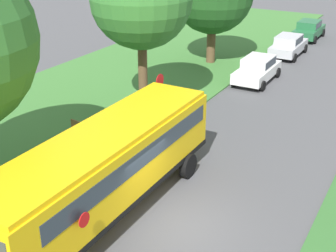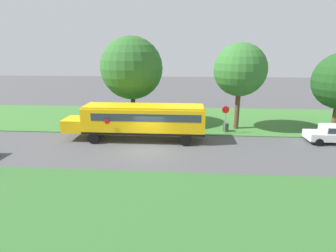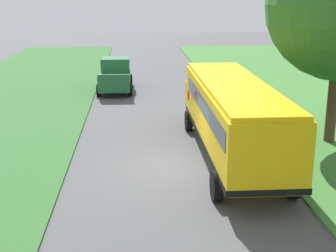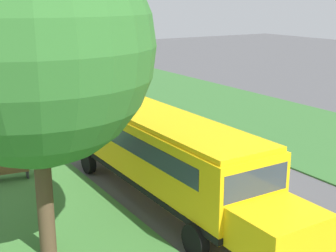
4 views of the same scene
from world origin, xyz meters
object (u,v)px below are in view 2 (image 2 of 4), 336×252
object	(u,v)px
park_bench	(193,123)
stop_sign	(225,117)
oak_tree_beside_bus	(132,69)
trash_bin	(226,128)
school_bus	(141,119)
car_white_nearest	(334,133)
oak_tree_roadside_mid	(241,69)

from	to	relation	value
park_bench	stop_sign	bearing A→B (deg)	53.32
oak_tree_beside_bus	trash_bin	world-z (taller)	oak_tree_beside_bus
oak_tree_beside_bus	stop_sign	size ratio (longest dim) A/B	3.34
school_bus	car_white_nearest	size ratio (longest dim) A/B	2.82
car_white_nearest	trash_bin	xyz separation A→B (m)	(-2.50, -8.85, -0.43)
car_white_nearest	stop_sign	xyz separation A→B (m)	(-1.80, -9.06, 0.86)
car_white_nearest	oak_tree_beside_bus	world-z (taller)	oak_tree_beside_bus
school_bus	stop_sign	size ratio (longest dim) A/B	4.53
school_bus	stop_sign	distance (m)	7.96
school_bus	oak_tree_beside_bus	size ratio (longest dim) A/B	1.36
car_white_nearest	trash_bin	world-z (taller)	car_white_nearest
oak_tree_roadside_mid	stop_sign	size ratio (longest dim) A/B	3.10
car_white_nearest	oak_tree_roadside_mid	distance (m)	9.81
school_bus	car_white_nearest	xyz separation A→B (m)	(-0.38, 16.71, -1.05)
stop_sign	oak_tree_roadside_mid	bearing A→B (deg)	139.30
trash_bin	park_bench	bearing A→B (deg)	-115.61
school_bus	oak_tree_beside_bus	distance (m)	6.50
oak_tree_beside_bus	trash_bin	distance (m)	11.13
stop_sign	trash_bin	world-z (taller)	stop_sign
stop_sign	park_bench	distance (m)	3.94
stop_sign	park_bench	world-z (taller)	stop_sign
school_bus	trash_bin	xyz separation A→B (m)	(-2.88, 7.86, -1.47)
oak_tree_roadside_mid	park_bench	size ratio (longest dim) A/B	5.13
oak_tree_beside_bus	oak_tree_roadside_mid	xyz separation A→B (m)	(0.98, 10.72, 0.06)
stop_sign	park_bench	xyz separation A→B (m)	(-2.23, -2.99, -1.26)
car_white_nearest	park_bench	size ratio (longest dim) A/B	2.66
school_bus	trash_bin	size ratio (longest dim) A/B	13.80
school_bus	car_white_nearest	world-z (taller)	school_bus
car_white_nearest	oak_tree_roadside_mid	world-z (taller)	oak_tree_roadside_mid
stop_sign	trash_bin	bearing A→B (deg)	163.60
oak_tree_roadside_mid	oak_tree_beside_bus	bearing A→B (deg)	-95.20
school_bus	oak_tree_beside_bus	world-z (taller)	oak_tree_beside_bus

